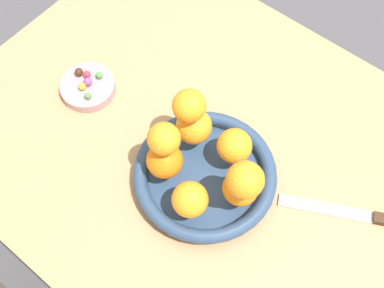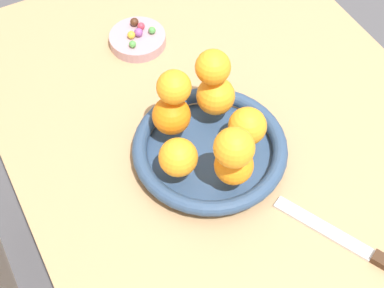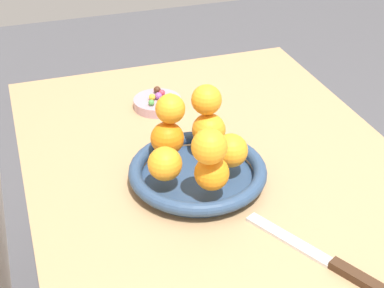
% 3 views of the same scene
% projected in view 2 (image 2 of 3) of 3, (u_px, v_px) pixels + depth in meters
% --- Properties ---
extents(dining_table, '(1.10, 0.76, 0.74)m').
position_uv_depth(dining_table, '(236.00, 172.00, 1.11)').
color(dining_table, tan).
rests_on(dining_table, ground_plane).
extents(fruit_bowl, '(0.27, 0.27, 0.04)m').
position_uv_depth(fruit_bowl, '(209.00, 149.00, 1.00)').
color(fruit_bowl, navy).
rests_on(fruit_bowl, dining_table).
extents(candy_dish, '(0.11, 0.11, 0.02)m').
position_uv_depth(candy_dish, '(138.00, 39.00, 1.18)').
color(candy_dish, '#B28C99').
rests_on(candy_dish, dining_table).
extents(orange_0, '(0.07, 0.07, 0.07)m').
position_uv_depth(orange_0, '(216.00, 96.00, 1.01)').
color(orange_0, orange).
rests_on(orange_0, fruit_bowl).
extents(orange_1, '(0.07, 0.07, 0.07)m').
position_uv_depth(orange_1, '(171.00, 116.00, 0.98)').
color(orange_1, orange).
rests_on(orange_1, fruit_bowl).
extents(orange_2, '(0.06, 0.06, 0.06)m').
position_uv_depth(orange_2, '(178.00, 157.00, 0.93)').
color(orange_2, orange).
rests_on(orange_2, fruit_bowl).
extents(orange_3, '(0.06, 0.06, 0.06)m').
position_uv_depth(orange_3, '(234.00, 165.00, 0.92)').
color(orange_3, orange).
rests_on(orange_3, fruit_bowl).
extents(orange_4, '(0.06, 0.06, 0.06)m').
position_uv_depth(orange_4, '(250.00, 125.00, 0.97)').
color(orange_4, orange).
rests_on(orange_4, fruit_bowl).
extents(orange_5, '(0.06, 0.06, 0.06)m').
position_uv_depth(orange_5, '(174.00, 87.00, 0.94)').
color(orange_5, orange).
rests_on(orange_5, orange_1).
extents(orange_6, '(0.06, 0.06, 0.06)m').
position_uv_depth(orange_6, '(213.00, 67.00, 0.96)').
color(orange_6, orange).
rests_on(orange_6, orange_0).
extents(orange_7, '(0.06, 0.06, 0.06)m').
position_uv_depth(orange_7, '(234.00, 148.00, 0.87)').
color(orange_7, orange).
rests_on(orange_7, orange_3).
extents(candy_ball_0, '(0.02, 0.02, 0.02)m').
position_uv_depth(candy_ball_0, '(138.00, 32.00, 1.16)').
color(candy_ball_0, '#8C4C99').
rests_on(candy_ball_0, candy_dish).
extents(candy_ball_1, '(0.02, 0.02, 0.02)m').
position_uv_depth(candy_ball_1, '(134.00, 22.00, 1.18)').
color(candy_ball_1, '#472819').
rests_on(candy_ball_1, candy_dish).
extents(candy_ball_2, '(0.01, 0.01, 0.01)m').
position_uv_depth(candy_ball_2, '(141.00, 26.00, 1.18)').
color(candy_ball_2, '#C6384C').
rests_on(candy_ball_2, candy_dish).
extents(candy_ball_3, '(0.01, 0.01, 0.01)m').
position_uv_depth(candy_ball_3, '(152.00, 30.00, 1.17)').
color(candy_ball_3, '#4C9947').
rests_on(candy_ball_3, candy_dish).
extents(candy_ball_4, '(0.02, 0.02, 0.02)m').
position_uv_depth(candy_ball_4, '(131.00, 35.00, 1.16)').
color(candy_ball_4, gold).
rests_on(candy_ball_4, candy_dish).
extents(candy_ball_5, '(0.01, 0.01, 0.01)m').
position_uv_depth(candy_ball_5, '(133.00, 44.00, 1.15)').
color(candy_ball_5, '#4C9947').
rests_on(candy_ball_5, candy_dish).
extents(knife, '(0.24, 0.14, 0.01)m').
position_uv_depth(knife, '(363.00, 250.00, 0.91)').
color(knife, '#3F2819').
rests_on(knife, dining_table).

